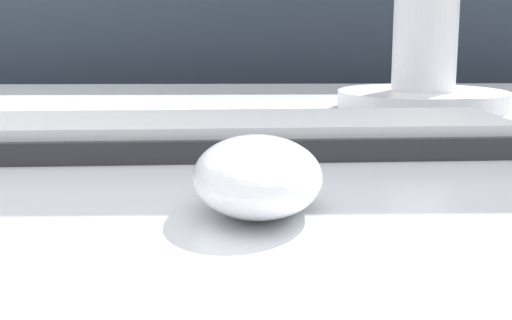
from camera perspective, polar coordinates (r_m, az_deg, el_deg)
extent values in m
cube|color=#333D4C|center=(1.29, 0.42, -1.21)|extent=(5.00, 0.03, 1.05)
ellipsoid|color=white|center=(0.36, 0.11, -1.22)|extent=(0.07, 0.10, 0.04)
cube|color=#28282D|center=(0.55, -1.84, 1.75)|extent=(0.45, 0.14, 0.02)
cube|color=silver|center=(0.55, -1.85, 2.98)|extent=(0.42, 0.13, 0.01)
cylinder|color=white|center=(0.83, 13.17, 4.73)|extent=(0.19, 0.19, 0.02)
cylinder|color=white|center=(0.83, 13.40, 9.87)|extent=(0.07, 0.07, 0.13)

